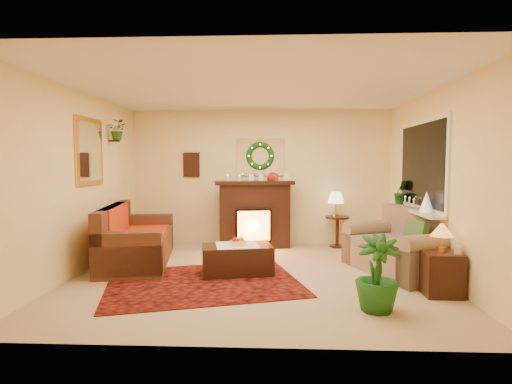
{
  "coord_description": "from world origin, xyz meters",
  "views": [
    {
      "loc": [
        0.26,
        -5.54,
        1.56
      ],
      "look_at": [
        0.0,
        0.35,
        1.15
      ],
      "focal_mm": 28.0,
      "sensor_mm": 36.0,
      "label": 1
    }
  ],
  "objects_px": {
    "sofa": "(138,235)",
    "side_table_round": "(337,230)",
    "loveseat": "(398,244)",
    "end_table_square": "(441,273)",
    "fireplace": "(254,218)",
    "coffee_table": "(237,259)"
  },
  "relations": [
    {
      "from": "sofa",
      "to": "side_table_round",
      "type": "bearing_deg",
      "value": 11.19
    },
    {
      "from": "sofa",
      "to": "loveseat",
      "type": "relative_size",
      "value": 1.34
    },
    {
      "from": "side_table_round",
      "to": "end_table_square",
      "type": "relative_size",
      "value": 1.13
    },
    {
      "from": "sofa",
      "to": "end_table_square",
      "type": "height_order",
      "value": "sofa"
    },
    {
      "from": "sofa",
      "to": "fireplace",
      "type": "xyz_separation_m",
      "value": [
        1.79,
        1.2,
        0.12
      ]
    },
    {
      "from": "side_table_round",
      "to": "coffee_table",
      "type": "bearing_deg",
      "value": -131.54
    },
    {
      "from": "loveseat",
      "to": "coffee_table",
      "type": "bearing_deg",
      "value": 163.52
    },
    {
      "from": "sofa",
      "to": "side_table_round",
      "type": "distance_m",
      "value": 3.6
    },
    {
      "from": "sofa",
      "to": "coffee_table",
      "type": "bearing_deg",
      "value": -31.16
    },
    {
      "from": "fireplace",
      "to": "coffee_table",
      "type": "bearing_deg",
      "value": -104.63
    },
    {
      "from": "fireplace",
      "to": "coffee_table",
      "type": "relative_size",
      "value": 1.32
    },
    {
      "from": "end_table_square",
      "to": "side_table_round",
      "type": "bearing_deg",
      "value": 106.26
    },
    {
      "from": "fireplace",
      "to": "end_table_square",
      "type": "height_order",
      "value": "fireplace"
    },
    {
      "from": "fireplace",
      "to": "loveseat",
      "type": "distance_m",
      "value": 2.72
    },
    {
      "from": "loveseat",
      "to": "side_table_round",
      "type": "xyz_separation_m",
      "value": [
        -0.6,
        1.74,
        -0.1
      ]
    },
    {
      "from": "coffee_table",
      "to": "sofa",
      "type": "bearing_deg",
      "value": 147.47
    },
    {
      "from": "side_table_round",
      "to": "loveseat",
      "type": "bearing_deg",
      "value": -71.09
    },
    {
      "from": "side_table_round",
      "to": "end_table_square",
      "type": "distance_m",
      "value": 2.85
    },
    {
      "from": "sofa",
      "to": "end_table_square",
      "type": "bearing_deg",
      "value": -29.01
    },
    {
      "from": "loveseat",
      "to": "coffee_table",
      "type": "distance_m",
      "value": 2.33
    },
    {
      "from": "loveseat",
      "to": "end_table_square",
      "type": "bearing_deg",
      "value": -99.83
    },
    {
      "from": "sofa",
      "to": "side_table_round",
      "type": "xyz_separation_m",
      "value": [
        3.36,
        1.3,
        -0.11
      ]
    }
  ]
}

